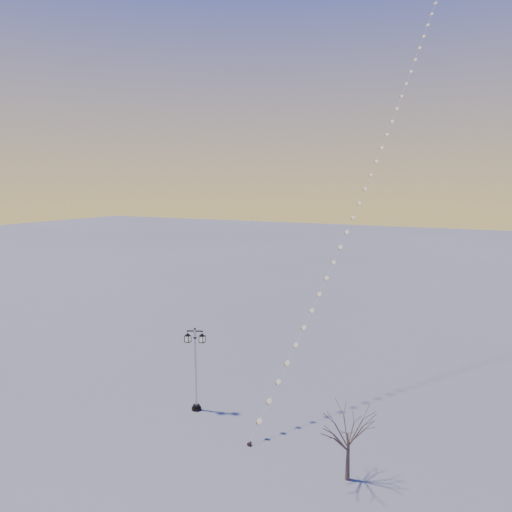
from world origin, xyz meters
The scene contains 4 objects.
ground centered at (0.00, 0.00, 0.00)m, with size 300.00×300.00×0.00m, color slate.
street_lamp centered at (-3.45, 1.65, 3.11)m, with size 1.36×0.85×5.62m.
bare_tree centered at (7.53, -1.13, 2.61)m, with size 2.27×2.27×3.76m.
kite_train centered at (5.07, 17.34, 21.02)m, with size 7.38×36.48×42.21m.
Camera 1 is at (13.13, -22.53, 14.72)m, focal length 32.79 mm.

